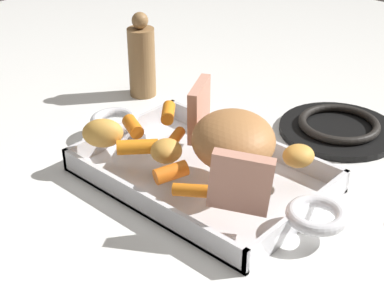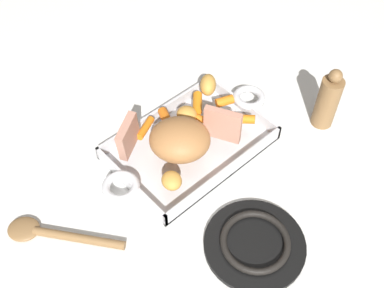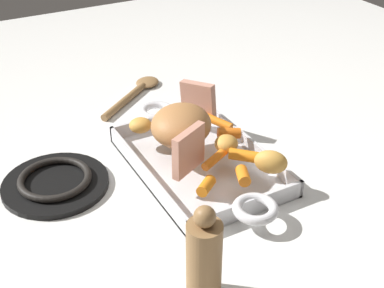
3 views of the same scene
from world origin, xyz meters
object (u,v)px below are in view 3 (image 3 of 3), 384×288
at_px(roasting_dish, 199,162).
at_px(roast_slice_outer, 198,100).
at_px(baby_carrot_northwest, 245,156).
at_px(baby_carrot_southwest, 215,158).
at_px(baby_carrot_center_left, 229,133).
at_px(serving_spoon, 136,91).
at_px(baby_carrot_short, 243,176).
at_px(pork_roast, 181,125).
at_px(baby_carrot_center_right, 218,122).
at_px(roast_slice_thick, 189,151).
at_px(potato_golden_large, 140,125).
at_px(stove_burner_rear, 55,182).
at_px(potato_whole, 226,144).
at_px(potato_near_roast, 271,162).
at_px(pepper_mill, 204,258).
at_px(baby_carrot_northeast, 206,186).

height_order(roasting_dish, roast_slice_outer, roast_slice_outer).
relative_size(baby_carrot_northwest, baby_carrot_southwest, 0.88).
bearing_deg(baby_carrot_center_left, serving_spoon, -170.92).
relative_size(baby_carrot_northwest, baby_carrot_short, 1.43).
bearing_deg(pork_roast, baby_carrot_center_right, 101.32).
relative_size(roast_slice_thick, baby_carrot_northwest, 1.38).
distance_m(potato_golden_large, stove_burner_rear, 0.20).
relative_size(roasting_dish, roast_slice_outer, 6.08).
bearing_deg(baby_carrot_northwest, pork_roast, -148.36).
relative_size(baby_carrot_northwest, potato_whole, 1.29).
bearing_deg(pork_roast, baby_carrot_center_left, 69.12).
distance_m(pork_roast, roast_slice_outer, 0.11).
bearing_deg(potato_near_roast, pork_roast, -151.63).
xyz_separation_m(roast_slice_outer, pepper_mill, (0.40, -0.21, -0.01)).
bearing_deg(potato_golden_large, pork_roast, 37.94).
bearing_deg(potato_whole, roasting_dish, -123.82).
bearing_deg(roast_slice_outer, serving_spoon, -169.03).
bearing_deg(baby_carrot_center_right, roasting_dish, -51.59).
bearing_deg(stove_burner_rear, potato_whole, 71.77).
bearing_deg(roast_slice_outer, potato_golden_large, -88.54).
relative_size(roast_slice_outer, baby_carrot_center_right, 1.18).
xyz_separation_m(potato_golden_large, pepper_mill, (0.40, -0.08, 0.02)).
bearing_deg(stove_burner_rear, pepper_mill, 17.66).
relative_size(baby_carrot_center_left, potato_whole, 0.98).
xyz_separation_m(roast_slice_outer, baby_carrot_northeast, (0.24, -0.12, -0.03)).
distance_m(baby_carrot_short, potato_golden_large, 0.26).
bearing_deg(baby_carrot_short, baby_carrot_center_right, 161.98).
distance_m(pork_roast, baby_carrot_northwest, 0.14).
bearing_deg(pepper_mill, serving_spoon, 165.00).
bearing_deg(baby_carrot_southwest, potato_whole, 121.73).
xyz_separation_m(potato_near_roast, potato_golden_large, (-0.24, -0.15, -0.01)).
bearing_deg(stove_burner_rear, serving_spoon, 134.37).
relative_size(pork_roast, potato_golden_large, 2.82).
bearing_deg(serving_spoon, roasting_dish, -130.32).
xyz_separation_m(baby_carrot_center_left, potato_whole, (0.04, -0.03, 0.01)).
relative_size(potato_near_roast, pepper_mill, 0.37).
bearing_deg(pepper_mill, stove_burner_rear, -162.34).
relative_size(roast_slice_thick, baby_carrot_center_left, 1.81).
distance_m(baby_carrot_center_left, potato_whole, 0.05).
relative_size(baby_carrot_center_left, pepper_mill, 0.28).
height_order(baby_carrot_short, serving_spoon, baby_carrot_short).
height_order(baby_carrot_northeast, baby_carrot_short, same).
bearing_deg(serving_spoon, stove_burner_rear, -172.97).
bearing_deg(baby_carrot_northwest, potato_near_roast, 20.33).
distance_m(baby_carrot_northwest, baby_carrot_northeast, 0.12).
relative_size(baby_carrot_center_right, baby_carrot_short, 1.56).
xyz_separation_m(roasting_dish, baby_carrot_short, (0.12, 0.02, 0.04)).
bearing_deg(baby_carrot_southwest, roast_slice_outer, 161.17).
bearing_deg(potato_whole, roast_slice_outer, 172.05).
distance_m(baby_carrot_southwest, potato_near_roast, 0.10).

